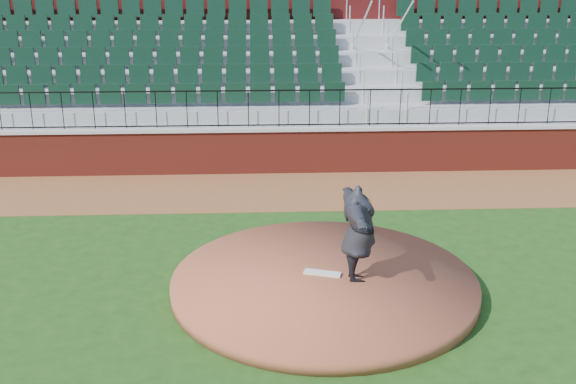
% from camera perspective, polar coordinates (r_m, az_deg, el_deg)
% --- Properties ---
extents(ground, '(90.00, 90.00, 0.00)m').
position_cam_1_polar(ground, '(12.85, 0.30, -7.68)').
color(ground, '#1A3F12').
rests_on(ground, ground).
extents(warning_track, '(34.00, 3.20, 0.01)m').
position_cam_1_polar(warning_track, '(17.84, -0.56, 0.15)').
color(warning_track, brown).
rests_on(warning_track, ground).
extents(field_wall, '(34.00, 0.35, 1.20)m').
position_cam_1_polar(field_wall, '(19.19, -0.73, 3.38)').
color(field_wall, maroon).
rests_on(field_wall, ground).
extents(wall_cap, '(34.00, 0.45, 0.10)m').
position_cam_1_polar(wall_cap, '(19.02, -0.74, 5.26)').
color(wall_cap, '#B7B7B7').
rests_on(wall_cap, field_wall).
extents(wall_railing, '(34.00, 0.05, 1.00)m').
position_cam_1_polar(wall_railing, '(18.90, -0.75, 6.88)').
color(wall_railing, black).
rests_on(wall_railing, wall_cap).
extents(seating_stands, '(34.00, 5.10, 4.60)m').
position_cam_1_polar(seating_stands, '(21.48, -0.99, 9.72)').
color(seating_stands, gray).
rests_on(seating_stands, ground).
extents(concourse_wall, '(34.00, 0.50, 5.50)m').
position_cam_1_polar(concourse_wall, '(24.19, -1.19, 11.84)').
color(concourse_wall, maroon).
rests_on(concourse_wall, ground).
extents(pitchers_mound, '(5.52, 5.52, 0.25)m').
position_cam_1_polar(pitchers_mound, '(12.65, 2.98, -7.53)').
color(pitchers_mound, brown).
rests_on(pitchers_mound, ground).
extents(pitching_rubber, '(0.69, 0.36, 0.04)m').
position_cam_1_polar(pitching_rubber, '(12.70, 2.85, -6.69)').
color(pitching_rubber, silver).
rests_on(pitching_rubber, pitchers_mound).
extents(pitcher, '(0.61, 2.19, 1.78)m').
position_cam_1_polar(pitcher, '(12.20, 5.83, -3.42)').
color(pitcher, black).
rests_on(pitcher, pitchers_mound).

